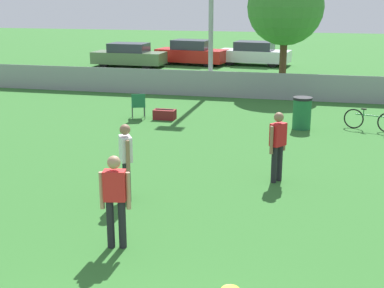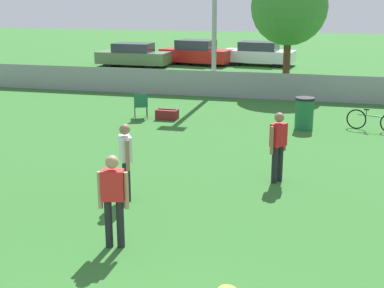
{
  "view_description": "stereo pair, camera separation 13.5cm",
  "coord_description": "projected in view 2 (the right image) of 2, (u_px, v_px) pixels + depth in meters",
  "views": [
    {
      "loc": [
        1.79,
        -4.01,
        4.18
      ],
      "look_at": [
        -0.82,
        6.89,
        1.05
      ],
      "focal_mm": 50.0,
      "sensor_mm": 36.0,
      "label": 1
    },
    {
      "loc": [
        1.92,
        -3.97,
        4.18
      ],
      "look_at": [
        -0.82,
        6.89,
        1.05
      ],
      "focal_mm": 50.0,
      "sensor_mm": 36.0,
      "label": 2
    }
  ],
  "objects": [
    {
      "name": "fence_backline",
      "position": [
        277.0,
        87.0,
        21.95
      ],
      "size": [
        27.04,
        0.07,
        1.21
      ],
      "color": "gray",
      "rests_on": "ground_plane"
    },
    {
      "name": "tree_near_pole",
      "position": [
        289.0,
        7.0,
        23.35
      ],
      "size": [
        3.36,
        3.36,
        5.37
      ],
      "color": "#4C331E",
      "rests_on": "ground_plane"
    },
    {
      "name": "player_defender_red",
      "position": [
        113.0,
        195.0,
        8.94
      ],
      "size": [
        0.52,
        0.29,
        1.64
      ],
      "rotation": [
        0.0,
        0.0,
        0.2
      ],
      "color": "black",
      "rests_on": "ground_plane"
    },
    {
      "name": "player_thrower_red",
      "position": [
        278.0,
        142.0,
        12.15
      ],
      "size": [
        0.39,
        0.45,
        1.64
      ],
      "rotation": [
        0.0,
        0.0,
        0.96
      ],
      "color": "black",
      "rests_on": "ground_plane"
    },
    {
      "name": "player_receiver_white",
      "position": [
        126.0,
        157.0,
        11.08
      ],
      "size": [
        0.38,
        0.46,
        1.64
      ],
      "rotation": [
        0.0,
        0.0,
        -1.02
      ],
      "color": "black",
      "rests_on": "ground_plane"
    },
    {
      "name": "folding_chair_sideline",
      "position": [
        141.0,
        104.0,
        18.61
      ],
      "size": [
        0.62,
        0.62,
        0.89
      ],
      "rotation": [
        0.0,
        0.0,
        3.53
      ],
      "color": "#333338",
      "rests_on": "ground_plane"
    },
    {
      "name": "bicycle_sideline",
      "position": [
        373.0,
        121.0,
        16.91
      ],
      "size": [
        1.63,
        0.65,
        0.69
      ],
      "rotation": [
        0.0,
        0.0,
        -0.33
      ],
      "color": "black",
      "rests_on": "ground_plane"
    },
    {
      "name": "trash_bin",
      "position": [
        304.0,
        113.0,
        17.13
      ],
      "size": [
        0.61,
        0.61,
        1.03
      ],
      "color": "#1E6638",
      "rests_on": "ground_plane"
    },
    {
      "name": "gear_bag_sideline",
      "position": [
        167.0,
        114.0,
        18.59
      ],
      "size": [
        0.75,
        0.41,
        0.36
      ],
      "color": "maroon",
      "rests_on": "ground_plane"
    },
    {
      "name": "parked_car_olive",
      "position": [
        133.0,
        55.0,
        32.15
      ],
      "size": [
        4.38,
        1.85,
        1.41
      ],
      "rotation": [
        0.0,
        0.0,
        -0.03
      ],
      "color": "black",
      "rests_on": "ground_plane"
    },
    {
      "name": "parked_car_red",
      "position": [
        196.0,
        53.0,
        33.04
      ],
      "size": [
        4.52,
        2.34,
        1.52
      ],
      "rotation": [
        0.0,
        0.0,
        -0.16
      ],
      "color": "black",
      "rests_on": "ground_plane"
    },
    {
      "name": "parked_car_white",
      "position": [
        259.0,
        54.0,
        32.79
      ],
      "size": [
        4.52,
        2.27,
        1.43
      ],
      "rotation": [
        0.0,
        0.0,
        -0.11
      ],
      "color": "black",
      "rests_on": "ground_plane"
    }
  ]
}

